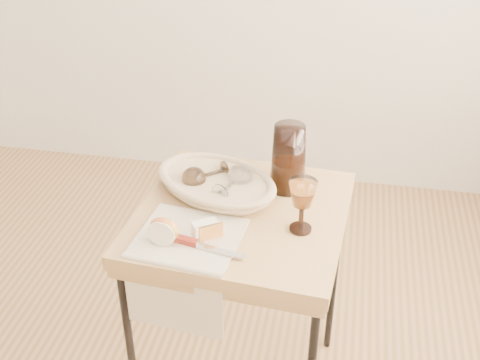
% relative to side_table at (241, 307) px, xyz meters
% --- Properties ---
extents(side_table, '(0.64, 0.64, 0.76)m').
position_rel_side_table_xyz_m(side_table, '(0.00, 0.00, 0.00)').
color(side_table, brown).
rests_on(side_table, floor).
extents(tea_towel, '(0.30, 0.28, 0.01)m').
position_rel_side_table_xyz_m(tea_towel, '(-0.12, -0.15, 0.38)').
color(tea_towel, beige).
rests_on(tea_towel, side_table).
extents(bread_basket, '(0.41, 0.36, 0.05)m').
position_rel_side_table_xyz_m(bread_basket, '(-0.09, 0.08, 0.41)').
color(bread_basket, tan).
rests_on(bread_basket, side_table).
extents(goblet_lying_a, '(0.14, 0.14, 0.07)m').
position_rel_side_table_xyz_m(goblet_lying_a, '(-0.12, 0.10, 0.43)').
color(goblet_lying_a, brown).
rests_on(goblet_lying_a, bread_basket).
extents(goblet_lying_b, '(0.12, 0.15, 0.08)m').
position_rel_side_table_xyz_m(goblet_lying_b, '(-0.04, 0.06, 0.43)').
color(goblet_lying_b, white).
rests_on(goblet_lying_b, bread_basket).
extents(pitcher, '(0.21, 0.26, 0.25)m').
position_rel_side_table_xyz_m(pitcher, '(0.12, 0.15, 0.49)').
color(pitcher, black).
rests_on(pitcher, side_table).
extents(wine_goblet, '(0.09, 0.09, 0.16)m').
position_rel_side_table_xyz_m(wine_goblet, '(0.18, -0.06, 0.46)').
color(wine_goblet, white).
rests_on(wine_goblet, side_table).
extents(apple_half, '(0.09, 0.05, 0.08)m').
position_rel_side_table_xyz_m(apple_half, '(-0.18, -0.18, 0.42)').
color(apple_half, red).
rests_on(apple_half, tea_towel).
extents(apple_wedge, '(0.08, 0.07, 0.05)m').
position_rel_side_table_xyz_m(apple_wedge, '(-0.07, -0.14, 0.41)').
color(apple_wedge, '#FFECC7').
rests_on(apple_wedge, tea_towel).
extents(table_knife, '(0.22, 0.07, 0.02)m').
position_rel_side_table_xyz_m(table_knife, '(-0.07, -0.19, 0.39)').
color(table_knife, silver).
rests_on(table_knife, tea_towel).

